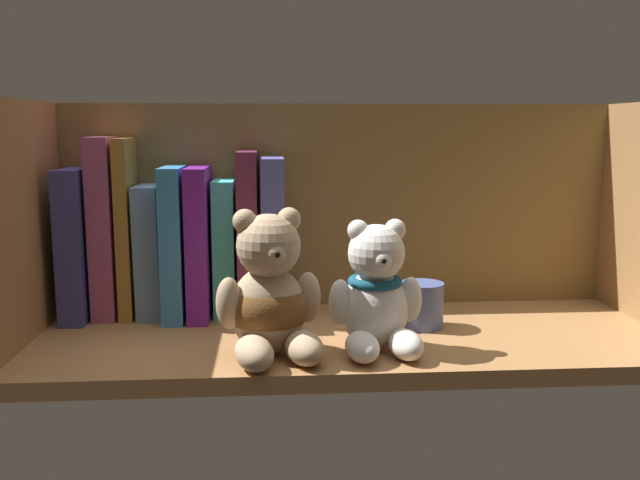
# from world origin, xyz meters

# --- Properties ---
(shelf_board) EXTENTS (0.76, 0.28, 0.02)m
(shelf_board) POSITION_xyz_m (0.00, 0.00, 0.01)
(shelf_board) COLOR #9E7042
(shelf_board) RESTS_ON ground
(shelf_back_panel) EXTENTS (0.78, 0.01, 0.30)m
(shelf_back_panel) POSITION_xyz_m (0.00, 0.15, 0.15)
(shelf_back_panel) COLOR brown
(shelf_back_panel) RESTS_ON ground
(shelf_side_panel_left) EXTENTS (0.02, 0.31, 0.30)m
(shelf_side_panel_left) POSITION_xyz_m (-0.39, 0.00, 0.15)
(shelf_side_panel_left) COLOR #9E7042
(shelf_side_panel_left) RESTS_ON ground
(book_0) EXTENTS (0.03, 0.14, 0.20)m
(book_0) POSITION_xyz_m (-0.35, 0.11, 0.12)
(book_0) COLOR navy
(book_0) RESTS_ON shelf_board
(book_1) EXTENTS (0.03, 0.10, 0.24)m
(book_1) POSITION_xyz_m (-0.31, 0.11, 0.14)
(book_1) COLOR #9C4770
(book_1) RESTS_ON shelf_board
(book_2) EXTENTS (0.02, 0.10, 0.23)m
(book_2) POSITION_xyz_m (-0.28, 0.11, 0.14)
(book_2) COLOR olive
(book_2) RESTS_ON shelf_board
(book_3) EXTENTS (0.03, 0.10, 0.17)m
(book_3) POSITION_xyz_m (-0.25, 0.11, 0.11)
(book_3) COLOR #668AAB
(book_3) RESTS_ON shelf_board
(book_4) EXTENTS (0.03, 0.15, 0.20)m
(book_4) POSITION_xyz_m (-0.22, 0.11, 0.12)
(book_4) COLOR #337BBC
(book_4) RESTS_ON shelf_board
(book_5) EXTENTS (0.03, 0.15, 0.20)m
(book_5) POSITION_xyz_m (-0.19, 0.11, 0.12)
(book_5) COLOR #681C8B
(book_5) RESTS_ON shelf_board
(book_6) EXTENTS (0.03, 0.09, 0.18)m
(book_6) POSITION_xyz_m (-0.16, 0.11, 0.11)
(book_6) COLOR #43C0B1
(book_6) RESTS_ON shelf_board
(book_7) EXTENTS (0.03, 0.13, 0.22)m
(book_7) POSITION_xyz_m (-0.13, 0.11, 0.13)
(book_7) COLOR #602240
(book_7) RESTS_ON shelf_board
(book_8) EXTENTS (0.03, 0.14, 0.21)m
(book_8) POSITION_xyz_m (-0.09, 0.11, 0.13)
(book_8) COLOR #4B4E96
(book_8) RESTS_ON shelf_board
(teddy_bear_larger) EXTENTS (0.12, 0.13, 0.16)m
(teddy_bear_larger) POSITION_xyz_m (-0.10, -0.07, 0.08)
(teddy_bear_larger) COLOR tan
(teddy_bear_larger) RESTS_ON shelf_board
(teddy_bear_smaller) EXTENTS (0.11, 0.11, 0.15)m
(teddy_bear_smaller) POSITION_xyz_m (0.02, -0.06, 0.08)
(teddy_bear_smaller) COLOR white
(teddy_bear_smaller) RESTS_ON shelf_board
(pillar_candle) EXTENTS (0.06, 0.06, 0.06)m
(pillar_candle) POSITION_xyz_m (0.09, 0.02, 0.05)
(pillar_candle) COLOR #4C5B99
(pillar_candle) RESTS_ON shelf_board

